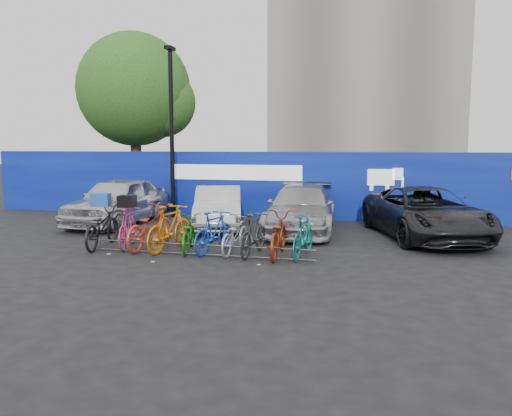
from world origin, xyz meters
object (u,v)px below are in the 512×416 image
(bike_6, at_px, (235,235))
(bike_8, at_px, (278,234))
(car_0, at_px, (118,201))
(bike_1, at_px, (128,227))
(tree, at_px, (139,92))
(car_3, at_px, (425,213))
(bike_rack, at_px, (199,250))
(bike_2, at_px, (150,227))
(bike_4, at_px, (188,233))
(bike_7, at_px, (253,234))
(bike_5, at_px, (214,232))
(lamppost, at_px, (172,127))
(car_2, at_px, (301,209))
(bike_0, at_px, (102,227))
(bike_3, at_px, (170,228))
(bike_9, at_px, (303,236))
(car_1, at_px, (218,208))

(bike_6, relative_size, bike_8, 0.86)
(car_0, bearing_deg, bike_1, -55.68)
(tree, bearing_deg, car_3, -29.45)
(bike_rack, bearing_deg, bike_2, 158.98)
(bike_rack, distance_m, bike_4, 0.73)
(bike_7, bearing_deg, car_0, -27.54)
(bike_4, distance_m, bike_8, 2.30)
(bike_6, relative_size, bike_7, 1.00)
(bike_1, xyz_separation_m, bike_5, (2.37, -0.10, -0.00))
(car_0, distance_m, bike_4, 5.22)
(lamppost, bearing_deg, bike_6, -54.16)
(lamppost, relative_size, bike_1, 3.49)
(car_2, bearing_deg, bike_0, -145.63)
(bike_2, xyz_separation_m, bike_3, (0.62, -0.18, 0.03))
(lamppost, relative_size, car_3, 1.18)
(lamppost, bearing_deg, bike_0, -85.85)
(bike_2, bearing_deg, bike_1, 9.52)
(bike_4, xyz_separation_m, bike_6, (1.21, 0.04, 0.01))
(car_3, relative_size, bike_4, 3.05)
(bike_rack, bearing_deg, tree, 122.45)
(bike_rack, height_order, bike_9, bike_9)
(bike_6, bearing_deg, bike_5, 14.08)
(car_0, relative_size, bike_3, 2.40)
(bike_rack, height_order, car_2, car_2)
(lamppost, relative_size, car_0, 1.31)
(bike_5, distance_m, bike_9, 2.20)
(lamppost, bearing_deg, bike_5, -58.20)
(bike_4, distance_m, bike_7, 1.71)
(car_1, distance_m, bike_4, 3.48)
(bike_rack, xyz_separation_m, car_0, (-4.32, 3.99, 0.63))
(car_3, xyz_separation_m, bike_0, (-8.22, -3.36, -0.18))
(car_0, xyz_separation_m, bike_5, (4.56, -3.55, -0.27))
(car_3, relative_size, bike_9, 3.04)
(bike_0, bearing_deg, bike_5, 171.99)
(bike_1, xyz_separation_m, bike_4, (1.67, -0.06, -0.08))
(tree, distance_m, bike_rack, 13.55)
(lamppost, distance_m, car_1, 4.10)
(bike_0, height_order, bike_1, bike_0)
(lamppost, relative_size, bike_6, 3.52)
(car_0, relative_size, bike_8, 2.31)
(bike_rack, relative_size, bike_9, 3.28)
(tree, relative_size, car_2, 1.61)
(car_0, height_order, bike_0, car_0)
(car_1, bearing_deg, bike_6, -82.26)
(bike_2, height_order, bike_6, bike_2)
(bike_rack, xyz_separation_m, bike_8, (1.83, 0.44, 0.37))
(bike_9, bearing_deg, bike_1, 5.46)
(tree, xyz_separation_m, car_3, (12.20, -6.89, -4.35))
(tree, relative_size, bike_7, 4.49)
(car_0, height_order, car_3, car_0)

